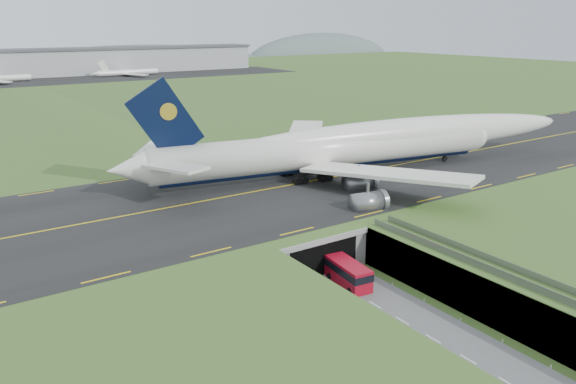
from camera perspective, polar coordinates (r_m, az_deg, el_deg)
ground at (r=77.71m, az=7.29°, el=-10.56°), size 900.00×900.00×0.00m
airfield_deck at (r=76.38m, az=7.38°, el=-8.56°), size 800.00×800.00×6.00m
trench_road at (r=72.92m, az=11.25°, el=-12.63°), size 12.00×75.00×0.20m
taxiway at (r=100.62m, az=-4.96°, el=-0.29°), size 800.00×44.00×0.18m
tunnel_portal at (r=88.37m, az=0.25°, el=-4.57°), size 17.00×22.30×6.00m
guideway at (r=72.30m, az=24.43°, el=-9.52°), size 3.00×53.00×7.05m
jumbo_jet at (r=115.60m, az=7.58°, el=4.80°), size 102.98×64.03×21.50m
shuttle_tram at (r=80.05m, az=6.13°, el=-8.23°), size 3.98×8.41×3.29m
cargo_terminal at (r=354.47m, az=-26.95°, el=11.53°), size 320.00×67.00×15.60m
distant_hills at (r=495.51m, az=-21.31°, el=11.10°), size 700.00×91.00×60.00m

